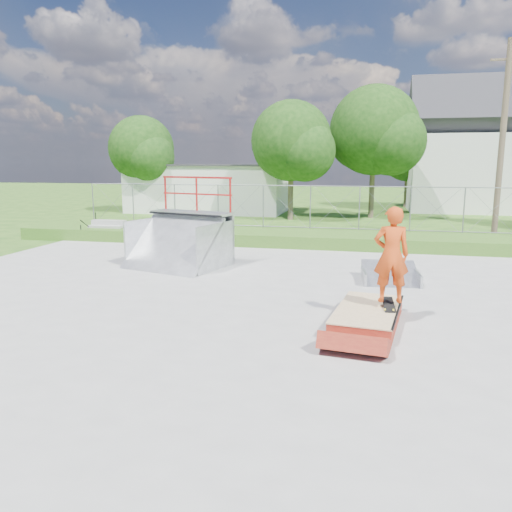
# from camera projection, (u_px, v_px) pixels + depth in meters

# --- Properties ---
(ground) EXTENTS (120.00, 120.00, 0.00)m
(ground) POSITION_uv_depth(u_px,v_px,m) (253.00, 313.00, 10.92)
(ground) COLOR #285618
(ground) RESTS_ON ground
(concrete_pad) EXTENTS (20.00, 16.00, 0.04)m
(concrete_pad) POSITION_uv_depth(u_px,v_px,m) (253.00, 312.00, 10.91)
(concrete_pad) COLOR gray
(concrete_pad) RESTS_ON ground
(grass_berm) EXTENTS (24.00, 3.00, 0.50)m
(grass_berm) POSITION_uv_depth(u_px,v_px,m) (307.00, 238.00, 19.98)
(grass_berm) COLOR #285618
(grass_berm) RESTS_ON ground
(grind_box) EXTENTS (1.50, 2.58, 0.36)m
(grind_box) POSITION_uv_depth(u_px,v_px,m) (367.00, 317.00, 10.03)
(grind_box) COLOR maroon
(grind_box) RESTS_ON concrete_pad
(quarter_pipe) EXTENTS (3.32, 3.03, 2.78)m
(quarter_pipe) POSITION_uv_depth(u_px,v_px,m) (176.00, 223.00, 15.37)
(quarter_pipe) COLOR gray
(quarter_pipe) RESTS_ON concrete_pad
(flat_bank_ramp) EXTENTS (1.60, 1.69, 0.45)m
(flat_bank_ramp) POSITION_uv_depth(u_px,v_px,m) (390.00, 275.00, 13.61)
(flat_bank_ramp) COLOR gray
(flat_bank_ramp) RESTS_ON concrete_pad
(skateboard) EXTENTS (0.28, 0.81, 0.13)m
(skateboard) POSITION_uv_depth(u_px,v_px,m) (389.00, 305.00, 10.05)
(skateboard) COLOR black
(skateboard) RESTS_ON grind_box
(skater) EXTENTS (0.76, 0.55, 1.92)m
(skater) POSITION_uv_depth(u_px,v_px,m) (391.00, 258.00, 9.87)
(skater) COLOR #D14313
(skater) RESTS_ON grind_box
(concrete_stairs) EXTENTS (1.50, 1.60, 0.80)m
(concrete_stairs) POSITION_uv_depth(u_px,v_px,m) (104.00, 231.00, 21.03)
(concrete_stairs) COLOR gray
(concrete_stairs) RESTS_ON ground
(chain_link_fence) EXTENTS (20.00, 0.06, 1.80)m
(chain_link_fence) POSITION_uv_depth(u_px,v_px,m) (310.00, 207.00, 20.72)
(chain_link_fence) COLOR gray
(chain_link_fence) RESTS_ON grass_berm
(utility_building_flat) EXTENTS (10.00, 6.00, 3.00)m
(utility_building_flat) POSITION_uv_depth(u_px,v_px,m) (211.00, 189.00, 33.46)
(utility_building_flat) COLOR silver
(utility_building_flat) RESTS_ON ground
(gable_house) EXTENTS (8.40, 6.08, 8.94)m
(gable_house) POSITION_uv_depth(u_px,v_px,m) (473.00, 153.00, 33.17)
(gable_house) COLOR silver
(gable_house) RESTS_ON ground
(utility_pole) EXTENTS (0.24, 0.24, 8.00)m
(utility_pole) POSITION_uv_depth(u_px,v_px,m) (502.00, 143.00, 20.05)
(utility_pole) COLOR brown
(utility_pole) RESTS_ON ground
(tree_left_near) EXTENTS (4.76, 4.48, 6.65)m
(tree_left_near) POSITION_uv_depth(u_px,v_px,m) (295.00, 144.00, 27.60)
(tree_left_near) COLOR brown
(tree_left_near) RESTS_ON ground
(tree_center) EXTENTS (5.44, 5.12, 7.60)m
(tree_center) POSITION_uv_depth(u_px,v_px,m) (379.00, 134.00, 28.40)
(tree_center) COLOR brown
(tree_center) RESTS_ON ground
(tree_left_far) EXTENTS (4.42, 4.16, 6.18)m
(tree_left_far) POSITION_uv_depth(u_px,v_px,m) (144.00, 151.00, 31.76)
(tree_left_far) COLOR brown
(tree_left_far) RESTS_ON ground
(tree_back_mid) EXTENTS (4.08, 3.84, 5.70)m
(tree_back_mid) POSITION_uv_depth(u_px,v_px,m) (411.00, 157.00, 35.81)
(tree_back_mid) COLOR brown
(tree_back_mid) RESTS_ON ground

